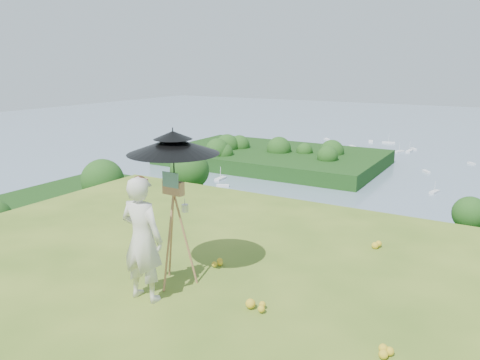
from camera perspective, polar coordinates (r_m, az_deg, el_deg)
The scene contains 9 objects.
shoreline_tier at distance 87.63m, azimuth 25.91°, elevation -14.15°, with size 170.00×28.00×8.00m, color slate.
peninsula at distance 179.26m, azimuth 4.05°, elevation 3.58°, with size 90.00×60.00×12.00m, color #18380F, non-canonical shape.
slope_trees at distance 42.51m, azimuth 24.16°, elevation -12.76°, with size 110.00×50.00×6.00m, color #1A4916, non-canonical shape.
harbor_town at distance 84.91m, azimuth 26.38°, elevation -10.25°, with size 110.00×22.00×5.00m, color white, non-canonical shape.
moored_boats at distance 169.07m, azimuth 24.33°, elevation 0.11°, with size 140.00×140.00×0.70m, color white, non-canonical shape.
painter at distance 6.66m, azimuth -11.83°, elevation -7.04°, with size 0.66×0.43×1.80m, color beige.
field_easel at distance 7.04m, azimuth -7.95°, elevation -5.92°, with size 0.66×0.66×1.75m, color #935F3D, non-canonical shape.
sun_umbrella at distance 6.78m, azimuth -8.09°, elevation 2.41°, with size 1.33×1.33×0.94m, color black, non-canonical shape.
painter_cap at distance 6.41m, azimuth -12.21°, elevation 0.05°, with size 0.20×0.24×0.10m, color #D67581, non-canonical shape.
Camera 1 is at (2.69, -3.30, 3.25)m, focal length 35.00 mm.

